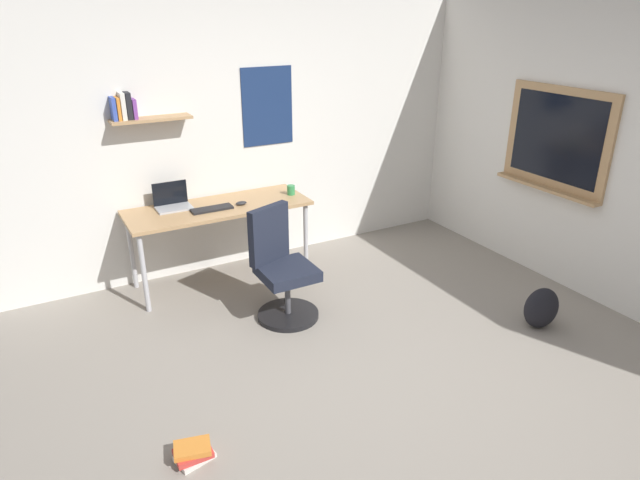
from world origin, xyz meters
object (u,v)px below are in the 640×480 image
(backpack, at_px, (542,308))
(book_stack_on_floor, at_px, (193,453))
(keyboard, at_px, (212,209))
(laptop, at_px, (172,202))
(coffee_mug, at_px, (291,190))
(computer_mouse, at_px, (241,203))
(office_chair, at_px, (282,272))
(desk, at_px, (219,213))

(backpack, distance_m, book_stack_on_floor, 2.94)
(keyboard, bearing_deg, book_stack_on_floor, -112.78)
(laptop, bearing_deg, book_stack_on_floor, -104.00)
(keyboard, height_order, coffee_mug, coffee_mug)
(computer_mouse, relative_size, backpack, 0.30)
(laptop, distance_m, keyboard, 0.37)
(coffee_mug, bearing_deg, backpack, -58.04)
(office_chair, xyz_separation_m, laptop, (-0.60, 1.01, 0.40))
(laptop, bearing_deg, keyboard, -37.99)
(computer_mouse, bearing_deg, keyboard, 180.00)
(office_chair, distance_m, backpack, 2.15)
(desk, xyz_separation_m, book_stack_on_floor, (-0.94, -2.11, -0.64))
(computer_mouse, bearing_deg, backpack, -47.74)
(office_chair, bearing_deg, computer_mouse, 92.14)
(desk, xyz_separation_m, keyboard, (-0.08, -0.08, 0.08))
(laptop, relative_size, computer_mouse, 2.98)
(keyboard, height_order, book_stack_on_floor, keyboard)
(book_stack_on_floor, bearing_deg, backpack, 0.97)
(keyboard, xyz_separation_m, backpack, (2.08, -1.98, -0.59))
(computer_mouse, bearing_deg, laptop, 158.31)
(keyboard, bearing_deg, computer_mouse, -0.00)
(computer_mouse, distance_m, backpack, 2.75)
(keyboard, relative_size, book_stack_on_floor, 1.50)
(desk, bearing_deg, computer_mouse, -21.62)
(desk, distance_m, coffee_mug, 0.74)
(coffee_mug, xyz_separation_m, book_stack_on_floor, (-1.67, -2.08, -0.75))
(backpack, relative_size, book_stack_on_floor, 1.40)
(coffee_mug, relative_size, book_stack_on_floor, 0.37)
(office_chair, relative_size, keyboard, 2.57)
(laptop, bearing_deg, desk, -21.73)
(laptop, relative_size, book_stack_on_floor, 1.26)
(computer_mouse, bearing_deg, coffee_mug, 5.36)
(coffee_mug, distance_m, book_stack_on_floor, 2.77)
(backpack, bearing_deg, desk, 134.12)
(desk, relative_size, keyboard, 4.49)
(desk, distance_m, computer_mouse, 0.23)
(desk, height_order, coffee_mug, coffee_mug)
(backpack, bearing_deg, keyboard, 136.39)
(office_chair, distance_m, computer_mouse, 0.87)
(office_chair, xyz_separation_m, keyboard, (-0.31, 0.79, 0.36))
(book_stack_on_floor, bearing_deg, laptop, 76.00)
(laptop, distance_m, backpack, 3.31)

